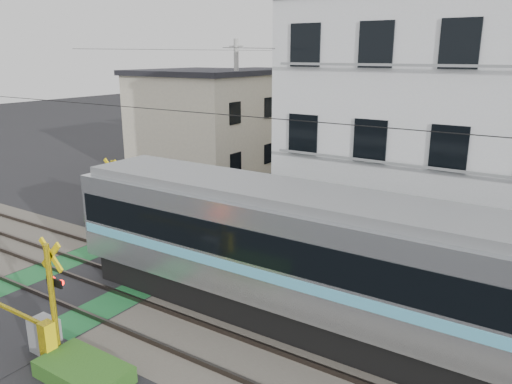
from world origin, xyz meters
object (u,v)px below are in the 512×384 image
Objects in this scene: crossing_signal_far at (124,215)px; pedestrian at (407,127)px; apartment_block at (441,125)px; crossing_signal_near at (44,328)px.

crossing_signal_far is 2.85× the size of pedestrian.
pedestrian is (-8.83, 25.77, -3.83)m from apartment_block.
apartment_block is at bearing 118.93° from pedestrian.
apartment_block is (5.91, 13.15, 3.94)m from crossing_signal_near.
crossing_signal_near and crossing_signal_far have the same top height.
apartment_block reaches higher than pedestrian.
crossing_signal_near is at bearing -114.22° from apartment_block.
crossing_signal_near is 0.46× the size of apartment_block.
crossing_signal_far is (-5.17, 7.31, 0.00)m from crossing_signal_near.
crossing_signal_far reaches higher than pedestrian.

